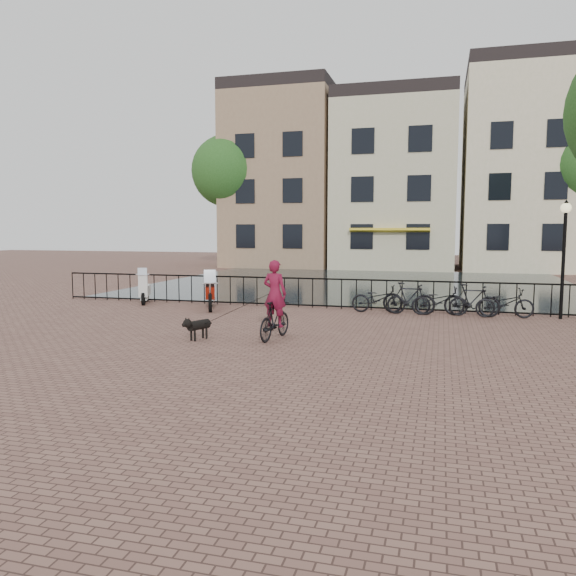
% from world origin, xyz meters
% --- Properties ---
extents(ground, '(100.00, 100.00, 0.00)m').
position_xyz_m(ground, '(0.00, 0.00, 0.00)').
color(ground, brown).
rests_on(ground, ground).
extents(canal_water, '(20.00, 20.00, 0.00)m').
position_xyz_m(canal_water, '(0.00, 17.30, 0.00)').
color(canal_water, black).
rests_on(canal_water, ground).
extents(railing, '(20.00, 0.05, 1.02)m').
position_xyz_m(railing, '(0.00, 8.00, 0.50)').
color(railing, black).
rests_on(railing, ground).
extents(canal_house_left, '(7.50, 9.00, 12.80)m').
position_xyz_m(canal_house_left, '(-7.50, 30.00, 6.40)').
color(canal_house_left, '#8E6F52').
rests_on(canal_house_left, ground).
extents(canal_house_mid, '(8.00, 9.50, 11.80)m').
position_xyz_m(canal_house_mid, '(0.50, 30.00, 5.90)').
color(canal_house_mid, '#C0BC91').
rests_on(canal_house_mid, ground).
extents(canal_house_right, '(7.00, 9.00, 13.30)m').
position_xyz_m(canal_house_right, '(8.50, 30.00, 6.65)').
color(canal_house_right, beige).
rests_on(canal_house_right, ground).
extents(tree_far_left, '(5.04, 5.04, 9.27)m').
position_xyz_m(tree_far_left, '(-11.00, 27.00, 6.73)').
color(tree_far_left, black).
rests_on(tree_far_left, ground).
extents(lamp_post, '(0.30, 0.30, 3.45)m').
position_xyz_m(lamp_post, '(7.20, 7.60, 2.38)').
color(lamp_post, black).
rests_on(lamp_post, ground).
extents(cyclist, '(0.78, 1.71, 2.27)m').
position_xyz_m(cyclist, '(-0.16, 2.36, 0.86)').
color(cyclist, black).
rests_on(cyclist, ground).
extents(dog, '(0.59, 0.89, 0.57)m').
position_xyz_m(dog, '(-1.93, 1.84, 0.29)').
color(dog, black).
rests_on(dog, ground).
extents(motorcycle, '(1.21, 2.00, 1.41)m').
position_xyz_m(motorcycle, '(-3.77, 6.82, 0.70)').
color(motorcycle, maroon).
rests_on(motorcycle, ground).
extents(scooter, '(0.96, 1.51, 1.36)m').
position_xyz_m(scooter, '(-6.62, 7.54, 0.68)').
color(scooter, silver).
rests_on(scooter, ground).
extents(parked_bike_0, '(1.74, 0.68, 0.90)m').
position_xyz_m(parked_bike_0, '(1.80, 7.40, 0.45)').
color(parked_bike_0, black).
rests_on(parked_bike_0, ground).
extents(parked_bike_1, '(1.72, 0.74, 1.00)m').
position_xyz_m(parked_bike_1, '(2.75, 7.40, 0.50)').
color(parked_bike_1, black).
rests_on(parked_bike_1, ground).
extents(parked_bike_2, '(1.77, 0.79, 0.90)m').
position_xyz_m(parked_bike_2, '(3.70, 7.40, 0.45)').
color(parked_bike_2, black).
rests_on(parked_bike_2, ground).
extents(parked_bike_3, '(1.70, 0.64, 1.00)m').
position_xyz_m(parked_bike_3, '(4.65, 7.40, 0.50)').
color(parked_bike_3, black).
rests_on(parked_bike_3, ground).
extents(parked_bike_4, '(1.78, 0.81, 0.90)m').
position_xyz_m(parked_bike_4, '(5.60, 7.40, 0.45)').
color(parked_bike_4, black).
rests_on(parked_bike_4, ground).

